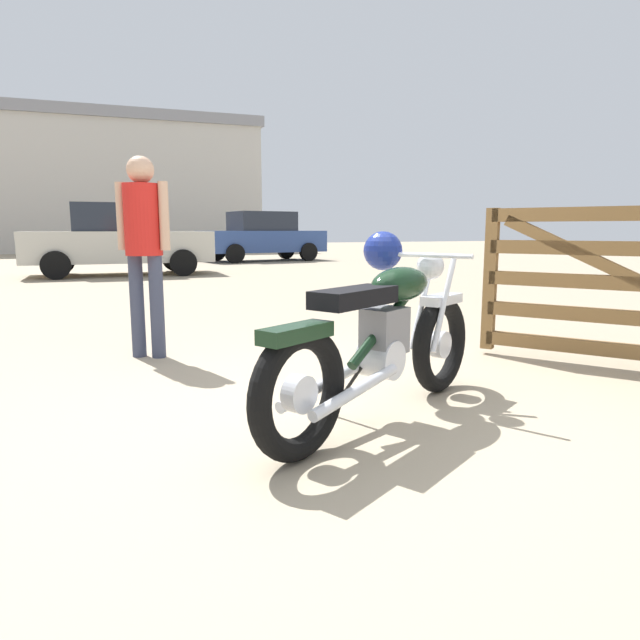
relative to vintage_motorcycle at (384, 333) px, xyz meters
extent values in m
plane|color=gray|center=(-0.17, 0.15, -0.49)|extent=(80.00, 80.00, 0.00)
torus|color=black|center=(0.60, 0.29, -0.17)|extent=(0.62, 0.40, 0.64)
cylinder|color=silver|center=(0.60, 0.29, -0.17)|extent=(0.20, 0.16, 0.18)
torus|color=black|center=(-0.67, -0.39, -0.17)|extent=(0.62, 0.40, 0.64)
cylinder|color=silver|center=(-0.67, -0.39, -0.17)|extent=(0.20, 0.16, 0.18)
cube|color=silver|center=(0.60, 0.29, 0.13)|extent=(0.38, 0.28, 0.06)
cube|color=black|center=(-0.69, -0.40, 0.12)|extent=(0.41, 0.30, 0.07)
cylinder|color=silver|center=(0.45, 0.30, 0.11)|extent=(0.27, 0.17, 0.58)
cylinder|color=silver|center=(0.52, 0.16, 0.11)|extent=(0.27, 0.17, 0.58)
sphere|color=silver|center=(0.45, 0.21, 0.35)|extent=(0.17, 0.17, 0.17)
cylinder|color=silver|center=(0.38, 0.17, 0.42)|extent=(0.32, 0.56, 0.03)
sphere|color=navy|center=(0.24, 0.44, 0.44)|extent=(0.25, 0.25, 0.25)
cylinder|color=black|center=(0.02, -0.02, 0.09)|extent=(0.69, 0.40, 0.47)
ellipsoid|color=black|center=(0.12, 0.04, 0.27)|extent=(0.56, 0.44, 0.20)
cube|color=black|center=(-0.28, -0.18, 0.24)|extent=(0.57, 0.43, 0.09)
cube|color=slate|center=(-0.02, -0.04, 0.02)|extent=(0.31, 0.28, 0.26)
cylinder|color=silver|center=(-0.05, -0.06, -0.13)|extent=(0.29, 0.28, 0.22)
cylinder|color=silver|center=(-0.44, -0.15, -0.21)|extent=(0.65, 0.38, 0.14)
cylinder|color=silver|center=(-0.34, -0.32, -0.21)|extent=(0.65, 0.38, 0.14)
cylinder|color=black|center=(-0.22, 0.05, -0.33)|extent=(0.13, 0.22, 0.33)
cube|color=brown|center=(1.67, 1.08, 0.16)|extent=(0.12, 0.13, 1.20)
cylinder|color=#383D51|center=(-1.12, 2.19, -0.06)|extent=(0.12, 0.12, 0.86)
cylinder|color=#383D51|center=(-0.97, 2.09, -0.06)|extent=(0.12, 0.12, 0.86)
cylinder|color=red|center=(-1.05, 2.14, 0.66)|extent=(0.30, 0.30, 0.58)
cylinder|color=tan|center=(-1.20, 2.25, 0.69)|extent=(0.08, 0.08, 0.55)
cylinder|color=tan|center=(-0.89, 2.03, 0.69)|extent=(0.08, 0.08, 0.55)
sphere|color=tan|center=(-1.05, 2.14, 1.06)|extent=(0.22, 0.22, 0.22)
cylinder|color=black|center=(0.84, 12.27, -0.18)|extent=(0.63, 0.23, 0.62)
cylinder|color=black|center=(0.76, 10.55, -0.18)|extent=(0.63, 0.23, 0.62)
cylinder|color=black|center=(-1.85, 12.40, -0.18)|extent=(0.63, 0.23, 0.62)
cylinder|color=black|center=(-1.94, 10.68, -0.18)|extent=(0.63, 0.23, 0.62)
cube|color=beige|center=(-0.55, 11.48, 0.18)|extent=(4.28, 1.92, 0.72)
cube|color=#232833|center=(-0.55, 11.48, 0.86)|extent=(2.07, 1.66, 0.64)
cylinder|color=black|center=(5.67, 16.95, -0.18)|extent=(0.64, 0.27, 0.62)
cylinder|color=black|center=(5.86, 15.24, -0.18)|extent=(0.64, 0.27, 0.62)
cylinder|color=black|center=(2.98, 16.64, -0.18)|extent=(0.64, 0.27, 0.62)
cylinder|color=black|center=(3.18, 14.93, -0.18)|extent=(0.64, 0.27, 0.62)
cube|color=#2D4784|center=(4.42, 15.94, 0.18)|extent=(4.37, 2.19, 0.72)
cube|color=#232833|center=(4.42, 15.94, 0.86)|extent=(2.17, 1.78, 0.64)
cube|color=beige|center=(-4.24, 30.65, 2.54)|extent=(24.27, 11.86, 6.06)
cube|color=gray|center=(-4.24, 30.65, 5.82)|extent=(24.58, 12.18, 0.50)
camera|label=1|loc=(-1.59, -2.72, 0.58)|focal=31.50mm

